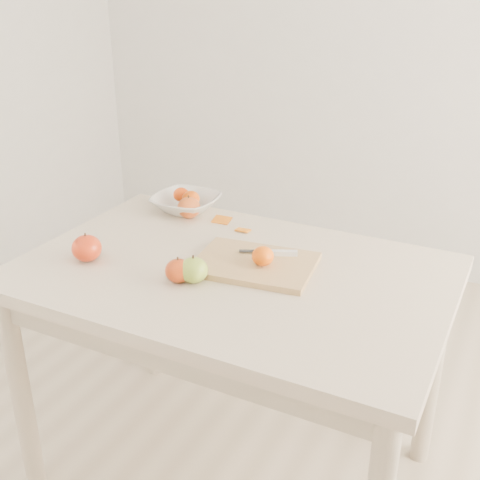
% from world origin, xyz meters
% --- Properties ---
extents(ground, '(3.50, 3.50, 0.00)m').
position_xyz_m(ground, '(0.00, 0.00, 0.00)').
color(ground, '#C6B293').
rests_on(ground, ground).
extents(table, '(1.20, 0.80, 0.75)m').
position_xyz_m(table, '(0.00, 0.00, 0.65)').
color(table, beige).
rests_on(table, ground).
extents(cutting_board, '(0.36, 0.28, 0.02)m').
position_xyz_m(cutting_board, '(0.05, 0.04, 0.76)').
color(cutting_board, tan).
rests_on(cutting_board, table).
extents(board_tangerine, '(0.06, 0.06, 0.05)m').
position_xyz_m(board_tangerine, '(0.08, 0.03, 0.80)').
color(board_tangerine, '#E85008').
rests_on(board_tangerine, cutting_board).
extents(fruit_bowl, '(0.23, 0.23, 0.06)m').
position_xyz_m(fruit_bowl, '(-0.35, 0.33, 0.78)').
color(fruit_bowl, silver).
rests_on(fruit_bowl, table).
extents(bowl_tangerine_near, '(0.06, 0.06, 0.05)m').
position_xyz_m(bowl_tangerine_near, '(-0.38, 0.34, 0.80)').
color(bowl_tangerine_near, '#C84607').
rests_on(bowl_tangerine_near, fruit_bowl).
extents(bowl_tangerine_far, '(0.06, 0.06, 0.05)m').
position_xyz_m(bowl_tangerine_far, '(-0.32, 0.32, 0.80)').
color(bowl_tangerine_far, '#E65E08').
rests_on(bowl_tangerine_far, fruit_bowl).
extents(orange_peel_a, '(0.06, 0.05, 0.01)m').
position_xyz_m(orange_peel_a, '(-0.19, 0.30, 0.75)').
color(orange_peel_a, orange).
rests_on(orange_peel_a, table).
extents(orange_peel_b, '(0.05, 0.04, 0.01)m').
position_xyz_m(orange_peel_b, '(-0.09, 0.26, 0.75)').
color(orange_peel_b, orange).
rests_on(orange_peel_b, table).
extents(paring_knife, '(0.16, 0.08, 0.01)m').
position_xyz_m(paring_knife, '(0.10, 0.11, 0.78)').
color(paring_knife, white).
rests_on(paring_knife, cutting_board).
extents(apple_green, '(0.08, 0.08, 0.07)m').
position_xyz_m(apple_green, '(-0.06, -0.11, 0.79)').
color(apple_green, '#6A9F22').
rests_on(apple_green, table).
extents(apple_red_b, '(0.09, 0.09, 0.08)m').
position_xyz_m(apple_red_b, '(-0.40, -0.14, 0.79)').
color(apple_red_b, '#9E0410').
rests_on(apple_red_b, table).
extents(apple_red_e, '(0.07, 0.07, 0.06)m').
position_xyz_m(apple_red_e, '(-0.10, -0.13, 0.78)').
color(apple_red_e, '#8E0A02').
rests_on(apple_red_e, table).
extents(apple_red_a, '(0.08, 0.08, 0.07)m').
position_xyz_m(apple_red_a, '(-0.31, 0.28, 0.79)').
color(apple_red_a, maroon).
rests_on(apple_red_a, table).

